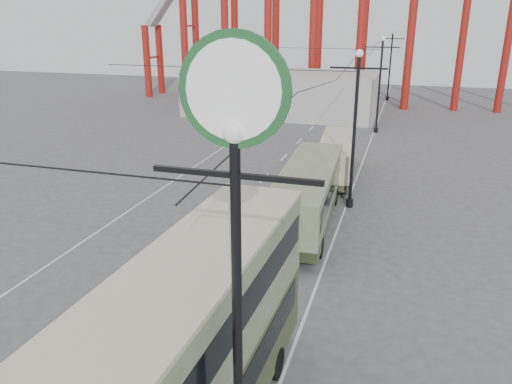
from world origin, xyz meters
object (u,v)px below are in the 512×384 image
(double_decker_bus, at_px, (201,340))
(pedestrian, at_px, (158,285))
(lamp_post_near, at_px, (236,198))
(single_decker_green, at_px, (308,193))
(single_decker_cream, at_px, (337,157))

(double_decker_bus, height_order, pedestrian, double_decker_bus)
(lamp_post_near, xyz_separation_m, double_decker_bus, (-1.69, 1.94, -4.72))
(single_decker_green, bearing_deg, pedestrian, -115.51)
(double_decker_bus, xyz_separation_m, pedestrian, (-4.37, 5.77, -2.29))
(single_decker_cream, bearing_deg, pedestrian, -107.80)
(lamp_post_near, relative_size, double_decker_bus, 1.03)
(single_decker_cream, xyz_separation_m, pedestrian, (-4.40, -18.86, -0.75))
(single_decker_green, bearing_deg, lamp_post_near, -86.47)
(single_decker_cream, bearing_deg, single_decker_green, -96.56)
(lamp_post_near, distance_m, single_decker_cream, 27.35)
(double_decker_bus, relative_size, pedestrian, 6.16)
(lamp_post_near, distance_m, single_decker_green, 18.63)
(single_decker_green, bearing_deg, single_decker_cream, 85.26)
(pedestrian, bearing_deg, single_decker_green, -110.50)
(pedestrian, bearing_deg, lamp_post_near, 130.32)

